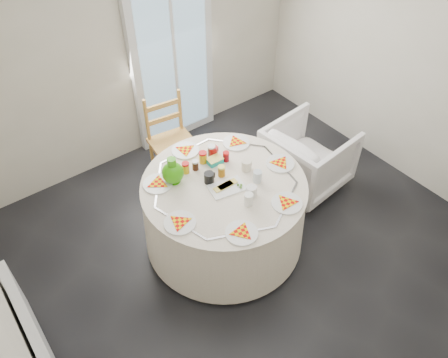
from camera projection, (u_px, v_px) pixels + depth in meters
floor at (256, 249)px, 4.11m from camera, size 4.00×4.00×0.00m
wall_back at (134, 42)px, 4.38m from camera, size 4.00×0.02×2.60m
wall_right at (426, 61)px, 4.10m from camera, size 0.02×4.00×2.60m
glass_door at (172, 55)px, 4.69m from camera, size 1.00×0.08×2.10m
radiator at (34, 331)px, 3.12m from camera, size 0.07×1.00×0.55m
table at (224, 213)px, 3.94m from camera, size 1.46×1.46×0.74m
wooden_chair at (173, 143)px, 4.52m from camera, size 0.48×0.46×0.97m
armchair at (308, 154)px, 4.52m from camera, size 0.78×0.83×0.78m
place_settings at (224, 182)px, 3.67m from camera, size 1.60×1.60×0.03m
jar_cluster at (205, 160)px, 3.79m from camera, size 0.43×0.22×0.12m
butter_tub at (215, 159)px, 3.86m from camera, size 0.14×0.10×0.05m
green_pitcher at (172, 170)px, 3.63m from camera, size 0.24×0.24×0.24m
cheese_platter at (227, 186)px, 3.63m from camera, size 0.33×0.24×0.04m
mugs_glasses at (235, 175)px, 3.67m from camera, size 0.79×0.79×0.12m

